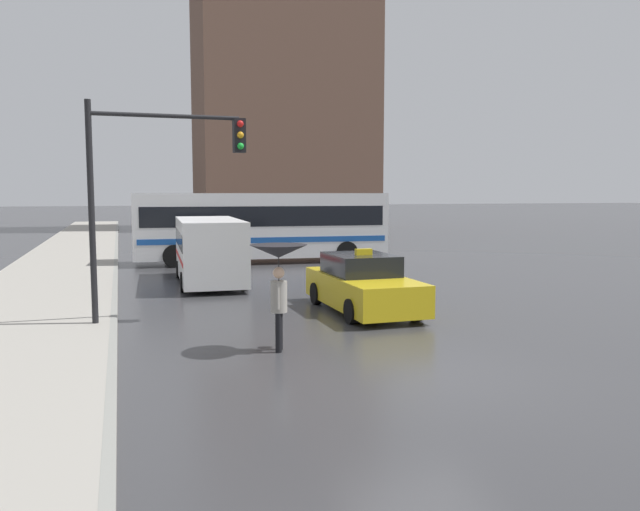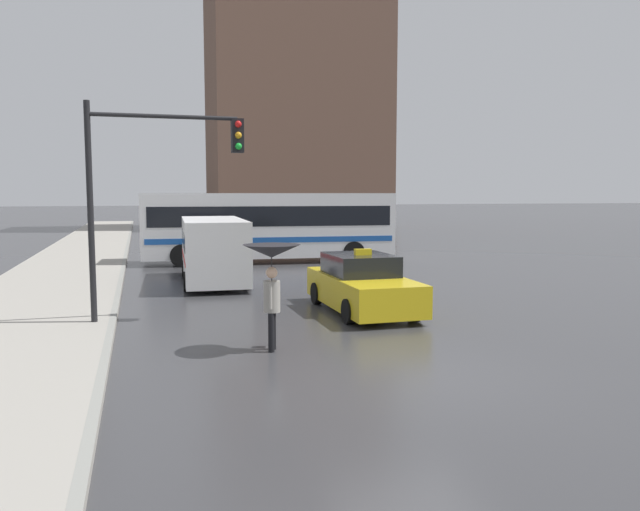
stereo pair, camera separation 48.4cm
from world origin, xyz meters
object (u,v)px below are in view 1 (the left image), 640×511
(taxi, at_px, (363,285))
(ambulance_van, at_px, (209,248))
(pedestrian_with_umbrella, at_px, (279,264))
(city_bus, at_px, (262,224))
(traffic_light, at_px, (158,171))

(taxi, relative_size, ambulance_van, 0.78)
(taxi, distance_m, pedestrian_with_umbrella, 4.72)
(city_bus, xyz_separation_m, pedestrian_with_umbrella, (-3.15, -15.61, -0.00))
(taxi, bearing_deg, traffic_light, 1.63)
(taxi, distance_m, traffic_light, 5.91)
(city_bus, height_order, traffic_light, traffic_light)
(city_bus, bearing_deg, ambulance_van, 155.93)
(ambulance_van, height_order, pedestrian_with_umbrella, ambulance_van)
(taxi, bearing_deg, pedestrian_with_umbrella, 47.48)
(ambulance_van, height_order, traffic_light, traffic_light)
(ambulance_van, height_order, city_bus, city_bus)
(ambulance_van, xyz_separation_m, city_bus, (3.18, 5.94, 0.49))
(taxi, distance_m, ambulance_van, 7.04)
(pedestrian_with_umbrella, bearing_deg, city_bus, 9.27)
(ambulance_van, bearing_deg, taxi, 119.34)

